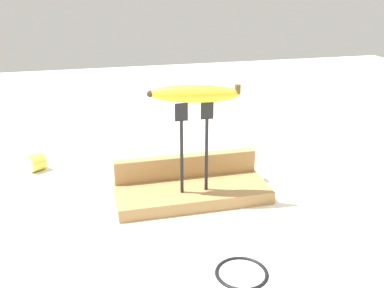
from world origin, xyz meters
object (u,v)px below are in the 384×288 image
at_px(banana_chunk_far, 36,162).
at_px(banana_raised_center, 194,94).
at_px(fork_stand_center, 194,140).
at_px(wire_coil, 242,272).

bearing_deg(banana_chunk_far, banana_raised_center, -36.56).
distance_m(fork_stand_center, wire_coil, 0.29).
relative_size(banana_raised_center, banana_chunk_far, 3.28).
relative_size(banana_chunk_far, wire_coil, 0.63).
distance_m(banana_chunk_far, wire_coil, 0.62).
height_order(banana_raised_center, banana_chunk_far, banana_raised_center).
distance_m(banana_raised_center, banana_chunk_far, 0.48).
distance_m(fork_stand_center, banana_chunk_far, 0.44).
relative_size(fork_stand_center, wire_coil, 2.19).
height_order(fork_stand_center, banana_chunk_far, fork_stand_center).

